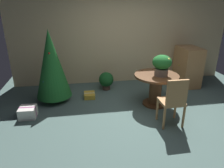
{
  "coord_description": "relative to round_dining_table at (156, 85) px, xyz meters",
  "views": [
    {
      "loc": [
        -1.2,
        -3.4,
        2.14
      ],
      "look_at": [
        -0.6,
        0.29,
        0.66
      ],
      "focal_mm": 32.98,
      "sensor_mm": 36.0,
      "label": 1
    }
  ],
  "objects": [
    {
      "name": "ground_plane",
      "position": [
        -0.41,
        -0.56,
        -0.46
      ],
      "size": [
        6.6,
        6.6,
        0.0
      ],
      "primitive_type": "plane",
      "color": "#4C6660"
    },
    {
      "name": "potted_plant",
      "position": [
        -0.96,
        1.03,
        -0.2
      ],
      "size": [
        0.38,
        0.38,
        0.47
      ],
      "color": "#4C382D",
      "rests_on": "ground_plane"
    },
    {
      "name": "back_wall_panel",
      "position": [
        -0.41,
        1.64,
        0.84
      ],
      "size": [
        6.0,
        0.1,
        2.6
      ],
      "primitive_type": "cube",
      "color": "beige",
      "rests_on": "ground_plane"
    },
    {
      "name": "gift_box_cream",
      "position": [
        -2.69,
        -0.14,
        -0.35
      ],
      "size": [
        0.33,
        0.33,
        0.22
      ],
      "color": "silver",
      "rests_on": "ground_plane"
    },
    {
      "name": "wooden_cabinet",
      "position": [
        1.28,
        1.01,
        0.07
      ],
      "size": [
        0.53,
        0.77,
        1.05
      ],
      "color": "#B27F4C",
      "rests_on": "ground_plane"
    },
    {
      "name": "holiday_tree",
      "position": [
        -2.23,
        0.58,
        0.42
      ],
      "size": [
        0.79,
        0.79,
        1.63
      ],
      "color": "brown",
      "rests_on": "ground_plane"
    },
    {
      "name": "gift_box_gold",
      "position": [
        -1.43,
        0.6,
        -0.4
      ],
      "size": [
        0.26,
        0.32,
        0.11
      ],
      "color": "gold",
      "rests_on": "ground_plane"
    },
    {
      "name": "wooden_chair_near",
      "position": [
        0.0,
        -0.87,
        0.07
      ],
      "size": [
        0.41,
        0.38,
        0.94
      ],
      "color": "#B27F4C",
      "rests_on": "ground_plane"
    },
    {
      "name": "round_dining_table",
      "position": [
        0.0,
        0.0,
        0.0
      ],
      "size": [
        0.95,
        0.95,
        0.71
      ],
      "color": "brown",
      "rests_on": "ground_plane"
    },
    {
      "name": "flower_vase",
      "position": [
        0.07,
        -0.07,
        0.5
      ],
      "size": [
        0.4,
        0.4,
        0.44
      ],
      "color": "#665B51",
      "rests_on": "round_dining_table"
    }
  ]
}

